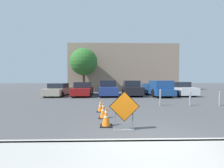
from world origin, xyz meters
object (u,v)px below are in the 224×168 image
(traffic_cone_second, at_px, (103,110))
(bollard_third, at_px, (220,98))
(parked_car_nearest, at_px, (58,90))
(bollard_second, at_px, (190,98))
(traffic_cone_third, at_px, (100,106))
(pickup_truck, at_px, (157,89))
(parked_car_second, at_px, (83,89))
(parked_car_fifth, at_px, (179,89))
(traffic_cone_nearest, at_px, (106,117))
(parked_car_third, at_px, (108,89))
(bollard_nearest, at_px, (160,97))
(road_closed_sign, at_px, (124,110))
(parked_car_fourth, at_px, (132,88))

(traffic_cone_second, height_order, bollard_third, bollard_third)
(parked_car_nearest, bearing_deg, bollard_second, 152.36)
(traffic_cone_second, xyz_separation_m, traffic_cone_third, (-0.20, 1.35, -0.05))
(pickup_truck, distance_m, bollard_second, 5.91)
(parked_car_second, relative_size, parked_car_fifth, 1.06)
(traffic_cone_nearest, height_order, bollard_third, bollard_third)
(pickup_truck, bearing_deg, parked_car_third, -4.77)
(parked_car_nearest, relative_size, parked_car_third, 1.03)
(traffic_cone_nearest, xyz_separation_m, parked_car_second, (-2.62, 10.44, 0.32))
(traffic_cone_third, relative_size, bollard_nearest, 0.59)
(parked_car_second, bearing_deg, bollard_second, 141.08)
(parked_car_third, bearing_deg, parked_car_second, -8.04)
(road_closed_sign, bearing_deg, parked_car_nearest, 118.25)
(parked_car_second, distance_m, parked_car_fifth, 10.48)
(parked_car_third, height_order, bollard_third, parked_car_third)
(traffic_cone_third, xyz_separation_m, bollard_second, (5.87, 1.67, 0.20))
(bollard_third, bearing_deg, parked_car_third, 141.14)
(parked_car_second, height_order, pickup_truck, pickup_truck)
(traffic_cone_third, bearing_deg, parked_car_third, 87.39)
(traffic_cone_nearest, bearing_deg, parked_car_nearest, 116.66)
(bollard_nearest, distance_m, bollard_second, 2.00)
(parked_car_second, xyz_separation_m, bollard_third, (10.13, -6.27, -0.17))
(road_closed_sign, distance_m, parked_car_fifth, 13.22)
(bollard_second, bearing_deg, parked_car_second, 142.36)
(traffic_cone_nearest, distance_m, pickup_truck, 11.37)
(traffic_cone_nearest, xyz_separation_m, bollard_third, (7.52, 4.17, 0.15))
(traffic_cone_nearest, distance_m, traffic_cone_second, 1.16)
(bollard_second, bearing_deg, parked_car_nearest, 149.80)
(parked_car_nearest, bearing_deg, traffic_cone_nearest, 119.22)
(bollard_nearest, bearing_deg, traffic_cone_nearest, -130.16)
(parked_car_nearest, distance_m, pickup_truck, 10.50)
(parked_car_second, height_order, parked_car_fifth, parked_car_fifth)
(traffic_cone_third, distance_m, bollard_third, 8.04)
(parked_car_fifth, bearing_deg, parked_car_fourth, -4.32)
(traffic_cone_third, relative_size, bollard_second, 0.66)
(bollard_nearest, bearing_deg, traffic_cone_third, -156.62)
(road_closed_sign, distance_m, bollard_nearest, 5.49)
(bollard_third, bearing_deg, traffic_cone_second, -158.51)
(parked_car_fourth, xyz_separation_m, pickup_truck, (2.64, -0.63, -0.00))
(parked_car_second, xyz_separation_m, parked_car_third, (2.62, -0.22, 0.07))
(traffic_cone_nearest, distance_m, bollard_second, 6.92)
(parked_car_fifth, bearing_deg, traffic_cone_third, 41.54)
(traffic_cone_second, height_order, parked_car_nearest, parked_car_nearest)
(bollard_nearest, xyz_separation_m, bollard_third, (4.00, 0.00, -0.07))
(parked_car_second, bearing_deg, parked_car_nearest, -0.96)
(bollard_third, bearing_deg, parked_car_nearest, 153.86)
(traffic_cone_third, relative_size, parked_car_fourth, 0.14)
(parked_car_nearest, bearing_deg, traffic_cone_third, 124.20)
(traffic_cone_second, bearing_deg, bollard_second, 28.05)
(pickup_truck, relative_size, parked_car_fifth, 1.27)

